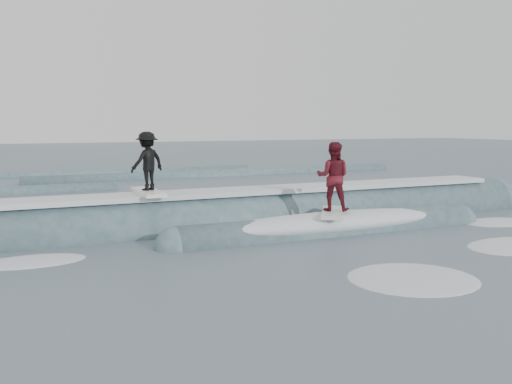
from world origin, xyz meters
name	(u,v)px	position (x,y,z in m)	size (l,w,h in m)	color
ground	(292,245)	(0.00, 0.00, 0.00)	(160.00, 160.00, 0.00)	#3D4E59
breaking_wave	(257,225)	(0.31, 2.71, 0.05)	(21.98, 3.79, 2.03)	#37575D
surfer_black	(147,164)	(-2.79, 3.09, 1.89)	(1.18, 2.01, 1.69)	white
surfer_red	(333,180)	(1.74, 0.89, 1.48)	(1.57, 1.97, 1.97)	silver
whitewater	(394,250)	(1.93, -1.52, 0.00)	(15.80, 6.51, 0.10)	white
far_swells	(86,183)	(-2.27, 17.65, 0.00)	(40.11, 8.65, 0.80)	#37575D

